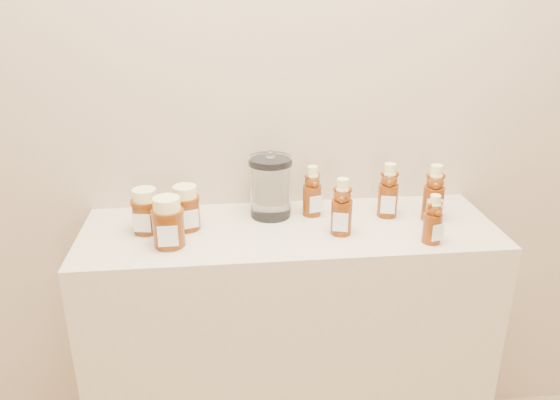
{
  "coord_description": "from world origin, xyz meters",
  "views": [
    {
      "loc": [
        -0.18,
        0.13,
        1.57
      ],
      "look_at": [
        -0.03,
        1.52,
        1.0
      ],
      "focal_mm": 35.0,
      "sensor_mm": 36.0,
      "label": 1
    }
  ],
  "objects_px": {
    "display_table": "(289,354)",
    "bear_bottle_back_left": "(312,188)",
    "honey_jar_left": "(146,211)",
    "glass_canister": "(271,184)",
    "bear_bottle_front_left": "(342,203)"
  },
  "relations": [
    {
      "from": "display_table",
      "to": "bear_bottle_back_left",
      "type": "relative_size",
      "value": 6.84
    },
    {
      "from": "honey_jar_left",
      "to": "bear_bottle_back_left",
      "type": "bearing_deg",
      "value": 20.31
    },
    {
      "from": "honey_jar_left",
      "to": "glass_canister",
      "type": "distance_m",
      "value": 0.37
    },
    {
      "from": "bear_bottle_back_left",
      "to": "glass_canister",
      "type": "relative_size",
      "value": 0.88
    },
    {
      "from": "display_table",
      "to": "bear_bottle_back_left",
      "type": "bearing_deg",
      "value": 48.46
    },
    {
      "from": "display_table",
      "to": "bear_bottle_back_left",
      "type": "height_order",
      "value": "bear_bottle_back_left"
    },
    {
      "from": "display_table",
      "to": "honey_jar_left",
      "type": "distance_m",
      "value": 0.66
    },
    {
      "from": "bear_bottle_back_left",
      "to": "honey_jar_left",
      "type": "height_order",
      "value": "bear_bottle_back_left"
    },
    {
      "from": "glass_canister",
      "to": "bear_bottle_back_left",
      "type": "bearing_deg",
      "value": -3.64
    },
    {
      "from": "bear_bottle_front_left",
      "to": "glass_canister",
      "type": "distance_m",
      "value": 0.24
    },
    {
      "from": "bear_bottle_front_left",
      "to": "display_table",
      "type": "bearing_deg",
      "value": 175.94
    },
    {
      "from": "bear_bottle_front_left",
      "to": "bear_bottle_back_left",
      "type": "bearing_deg",
      "value": 130.31
    },
    {
      "from": "bear_bottle_back_left",
      "to": "bear_bottle_front_left",
      "type": "distance_m",
      "value": 0.15
    },
    {
      "from": "bear_bottle_back_left",
      "to": "honey_jar_left",
      "type": "relative_size",
      "value": 1.37
    },
    {
      "from": "display_table",
      "to": "honey_jar_left",
      "type": "height_order",
      "value": "honey_jar_left"
    }
  ]
}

